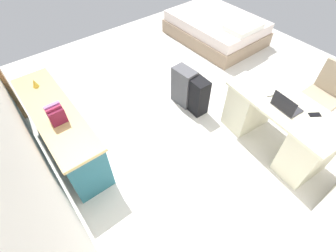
# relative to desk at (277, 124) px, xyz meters

# --- Properties ---
(ground_plane) EXTENTS (6.00, 6.00, 0.00)m
(ground_plane) POSITION_rel_desk_xyz_m (1.31, 0.13, -0.39)
(ground_plane) COLOR silver
(desk) EXTENTS (1.50, 0.79, 0.75)m
(desk) POSITION_rel_desk_xyz_m (0.00, 0.00, 0.00)
(desk) COLOR beige
(desk) RESTS_ON ground_plane
(office_chair) EXTENTS (0.52, 0.52, 0.94)m
(office_chair) POSITION_rel_desk_xyz_m (-0.10, -0.85, 0.03)
(office_chair) COLOR black
(office_chair) RESTS_ON ground_plane
(credenza) EXTENTS (1.80, 0.48, 0.73)m
(credenza) POSITION_rel_desk_xyz_m (1.66, 2.25, -0.03)
(credenza) COLOR #235B6B
(credenza) RESTS_ON ground_plane
(bed) EXTENTS (1.92, 1.42, 0.58)m
(bed) POSITION_rel_desk_xyz_m (2.52, -1.46, -0.15)
(bed) COLOR gray
(bed) RESTS_ON ground_plane
(suitcase_black) EXTENTS (0.37, 0.23, 0.58)m
(suitcase_black) POSITION_rel_desk_xyz_m (1.16, 0.36, -0.10)
(suitcase_black) COLOR black
(suitcase_black) RESTS_ON ground_plane
(suitcase_spare_grey) EXTENTS (0.37, 0.24, 0.62)m
(suitcase_spare_grey) POSITION_rel_desk_xyz_m (1.41, 0.40, -0.08)
(suitcase_spare_grey) COLOR #4C4C51
(suitcase_spare_grey) RESTS_ON ground_plane
(laptop) EXTENTS (0.33, 0.25, 0.21)m
(laptop) POSITION_rel_desk_xyz_m (-0.02, 0.09, 0.41)
(laptop) COLOR #333338
(laptop) RESTS_ON desk
(computer_mouse) EXTENTS (0.07, 0.11, 0.03)m
(computer_mouse) POSITION_rel_desk_xyz_m (0.23, 0.02, 0.37)
(computer_mouse) COLOR white
(computer_mouse) RESTS_ON desk
(cell_phone_near_laptop) EXTENTS (0.13, 0.15, 0.01)m
(cell_phone_near_laptop) POSITION_rel_desk_xyz_m (-0.30, -0.10, 0.36)
(cell_phone_near_laptop) COLOR black
(cell_phone_near_laptop) RESTS_ON desk
(book_row) EXTENTS (0.16, 0.17, 0.23)m
(book_row) POSITION_rel_desk_xyz_m (1.45, 2.25, 0.44)
(book_row) COLOR maroon
(book_row) RESTS_ON credenza
(figurine_small) EXTENTS (0.08, 0.08, 0.11)m
(figurine_small) POSITION_rel_desk_xyz_m (2.22, 2.25, 0.39)
(figurine_small) COLOR gold
(figurine_small) RESTS_ON credenza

